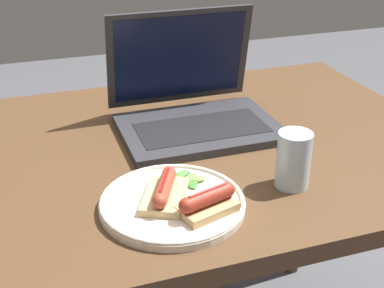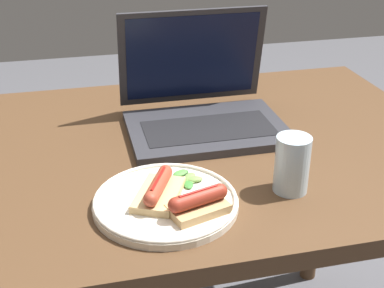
{
  "view_description": "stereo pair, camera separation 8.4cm",
  "coord_description": "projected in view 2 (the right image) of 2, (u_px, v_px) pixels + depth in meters",
  "views": [
    {
      "loc": [
        -0.34,
        -0.97,
        1.23
      ],
      "look_at": [
        -0.05,
        -0.12,
        0.77
      ],
      "focal_mm": 50.0,
      "sensor_mm": 36.0,
      "label": 1
    },
    {
      "loc": [
        -0.26,
        -0.99,
        1.23
      ],
      "look_at": [
        -0.05,
        -0.12,
        0.77
      ],
      "focal_mm": 50.0,
      "sensor_mm": 36.0,
      "label": 2
    }
  ],
  "objects": [
    {
      "name": "sausage_toast_left",
      "position": [
        158.0,
        190.0,
        0.92
      ],
      "size": [
        0.11,
        0.13,
        0.04
      ],
      "rotation": [
        0.0,
        0.0,
        1.11
      ],
      "color": "tan",
      "rests_on": "plate"
    },
    {
      "name": "sausage_toast_middle",
      "position": [
        198.0,
        203.0,
        0.88
      ],
      "size": [
        0.11,
        0.08,
        0.04
      ],
      "rotation": [
        0.0,
        0.0,
        3.44
      ],
      "color": "tan",
      "rests_on": "plate"
    },
    {
      "name": "plate",
      "position": [
        166.0,
        202.0,
        0.92
      ],
      "size": [
        0.25,
        0.25,
        0.02
      ],
      "color": "silver",
      "rests_on": "desk"
    },
    {
      "name": "salad_pile",
      "position": [
        184.0,
        179.0,
        0.98
      ],
      "size": [
        0.08,
        0.08,
        0.01
      ],
      "color": "#2D662D",
      "rests_on": "plate"
    },
    {
      "name": "laptop",
      "position": [
        202.0,
        107.0,
        1.2
      ],
      "size": [
        0.35,
        0.29,
        0.25
      ],
      "color": "#2D2D33",
      "rests_on": "desk"
    },
    {
      "name": "desk",
      "position": [
        203.0,
        177.0,
        1.19
      ],
      "size": [
        1.09,
        0.8,
        0.71
      ],
      "color": "#4C331E",
      "rests_on": "ground_plane"
    },
    {
      "name": "drinking_glass",
      "position": [
        292.0,
        164.0,
        0.95
      ],
      "size": [
        0.06,
        0.06,
        0.11
      ],
      "color": "silver",
      "rests_on": "desk"
    }
  ]
}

